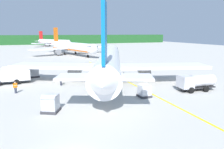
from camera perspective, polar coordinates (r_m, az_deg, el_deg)
ground at (r=61.94m, az=-18.34°, el=2.46°), size 240.00×320.00×0.20m
distant_treeline at (r=168.50m, az=-19.88°, el=8.71°), size 216.00×6.00×6.79m
airliner_foreground at (r=39.04m, az=-0.70°, el=3.40°), size 33.57×39.96×11.90m
airliner_mid_apron at (r=86.22m, az=-10.92°, el=7.24°), size 30.97×37.06×10.80m
airliner_far_taxiway at (r=142.13m, az=-15.45°, el=8.36°), size 25.33×29.81×9.54m
service_truck_fuel at (r=34.50m, az=21.44°, el=-1.78°), size 5.89×2.71×2.40m
service_truck_baggage at (r=40.36m, az=-25.24°, el=0.03°), size 6.21×2.52×2.94m
cargo_container_near at (r=29.44m, az=8.61°, el=-4.34°), size 1.66×1.66×1.82m
cargo_container_mid at (r=44.62m, az=-20.13°, el=0.60°), size 2.04×2.04×2.13m
cargo_container_far at (r=24.64m, az=-16.10°, el=-7.46°), size 2.34×2.34×2.07m
crew_marshaller at (r=33.79m, az=-24.40°, el=-2.94°), size 0.58×0.40×1.71m
crew_loader_left at (r=36.30m, az=-13.52°, el=-1.32°), size 0.42×0.56×1.71m
crew_loader_right at (r=31.23m, az=-5.87°, el=-3.13°), size 0.43×0.55×1.67m
crew_supervisor at (r=40.20m, az=-11.32°, el=0.01°), size 0.50×0.47×1.75m
apron_guide_line at (r=36.60m, az=5.51°, el=-2.57°), size 0.30×60.00×0.01m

